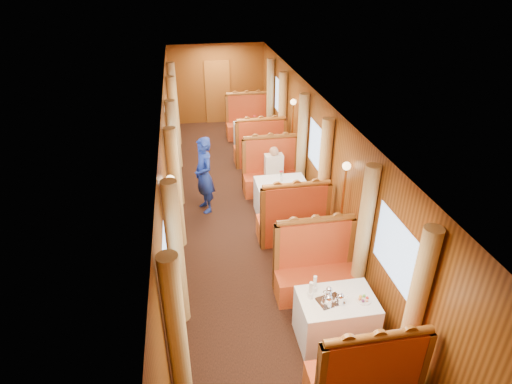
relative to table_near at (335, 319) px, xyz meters
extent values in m
cube|color=#915721|center=(-0.75, 9.47, 0.62)|extent=(0.80, 0.04, 2.00)
cube|color=white|center=(0.00, 0.00, 0.00)|extent=(1.05, 0.72, 0.75)
cube|color=#A82012|center=(0.00, -1.17, 0.48)|extent=(1.30, 0.12, 0.80)
cylinder|color=#915721|center=(0.00, -1.17, 0.92)|extent=(1.23, 0.10, 0.10)
cube|color=#A82012|center=(0.00, 0.95, -0.15)|extent=(1.30, 0.55, 0.45)
cube|color=#A82012|center=(0.00, 1.17, 0.48)|extent=(1.30, 0.12, 0.80)
cylinder|color=#915721|center=(0.00, 1.17, 0.92)|extent=(1.23, 0.10, 0.10)
cube|color=white|center=(0.00, 3.50, 0.00)|extent=(1.05, 0.72, 0.75)
cube|color=#A82012|center=(0.00, 2.55, -0.15)|extent=(1.30, 0.55, 0.45)
cube|color=#A82012|center=(0.00, 2.33, 0.48)|extent=(1.30, 0.12, 0.80)
cylinder|color=#915721|center=(0.00, 2.33, 0.92)|extent=(1.23, 0.10, 0.10)
cube|color=#A82012|center=(0.00, 4.45, -0.15)|extent=(1.30, 0.55, 0.45)
cube|color=#A82012|center=(0.00, 4.67, 0.48)|extent=(1.30, 0.12, 0.80)
cylinder|color=#915721|center=(0.00, 4.67, 0.92)|extent=(1.23, 0.10, 0.10)
cube|color=white|center=(0.00, 7.00, 0.00)|extent=(1.05, 0.72, 0.75)
cube|color=#A82012|center=(0.00, 6.05, -0.15)|extent=(1.30, 0.55, 0.45)
cube|color=#A82012|center=(0.00, 5.83, 0.48)|extent=(1.30, 0.12, 0.80)
cylinder|color=#915721|center=(0.00, 5.83, 0.92)|extent=(1.23, 0.10, 0.10)
cube|color=#A82012|center=(0.00, 7.95, -0.15)|extent=(1.30, 0.55, 0.45)
cube|color=#A82012|center=(0.00, 8.16, 0.48)|extent=(1.30, 0.12, 0.80)
cylinder|color=#915721|center=(0.00, 8.16, 0.92)|extent=(1.23, 0.10, 0.10)
cube|color=silver|center=(-0.13, -0.03, 0.38)|extent=(0.39, 0.33, 0.01)
cylinder|color=white|center=(0.33, -0.08, 0.38)|extent=(0.21, 0.21, 0.01)
cylinder|color=white|center=(-0.37, 0.09, 0.42)|extent=(0.08, 0.08, 0.08)
cylinder|color=white|center=(-0.37, 0.09, 0.55)|extent=(0.05, 0.05, 0.18)
cylinder|color=white|center=(-0.28, 0.20, 0.42)|extent=(0.08, 0.08, 0.08)
cylinder|color=white|center=(-0.28, 0.20, 0.55)|extent=(0.05, 0.05, 0.18)
cylinder|color=silver|center=(0.00, 3.52, 0.45)|extent=(0.06, 0.06, 0.14)
cylinder|color=silver|center=(0.03, 7.00, 0.45)|extent=(0.06, 0.06, 0.14)
cylinder|color=#DAB86F|center=(-2.13, -0.78, 0.80)|extent=(0.22, 0.22, 2.35)
cylinder|color=#DAB86F|center=(-2.13, 0.78, 0.80)|extent=(0.22, 0.22, 2.35)
cylinder|color=#DAB86F|center=(0.63, -0.78, 0.80)|extent=(0.22, 0.22, 2.35)
cylinder|color=#DAB86F|center=(0.63, 0.78, 0.80)|extent=(0.22, 0.22, 2.35)
cylinder|color=#DAB86F|center=(-2.13, 2.72, 0.80)|extent=(0.22, 0.22, 2.35)
cylinder|color=#DAB86F|center=(-2.13, 4.28, 0.80)|extent=(0.22, 0.22, 2.35)
cylinder|color=#DAB86F|center=(0.63, 2.72, 0.80)|extent=(0.22, 0.22, 2.35)
cylinder|color=#DAB86F|center=(0.63, 4.28, 0.80)|extent=(0.22, 0.22, 2.35)
cylinder|color=#DAB86F|center=(-2.13, 6.22, 0.80)|extent=(0.22, 0.22, 2.35)
cylinder|color=#DAB86F|center=(-2.13, 7.78, 0.80)|extent=(0.22, 0.22, 2.35)
cylinder|color=#DAB86F|center=(0.63, 6.22, 0.80)|extent=(0.22, 0.22, 2.35)
cylinder|color=#DAB86F|center=(0.63, 7.78, 0.80)|extent=(0.22, 0.22, 2.35)
cylinder|color=#BF8C3F|center=(-2.15, 1.75, 0.55)|extent=(0.04, 0.04, 1.85)
sphere|color=#FFD18C|center=(-2.15, 1.75, 1.50)|extent=(0.14, 0.14, 0.14)
cylinder|color=#BF8C3F|center=(0.65, 1.75, 0.55)|extent=(0.04, 0.04, 1.85)
sphere|color=#FFD18C|center=(0.65, 1.75, 1.50)|extent=(0.14, 0.14, 0.14)
cylinder|color=#BF8C3F|center=(-2.15, 5.25, 0.55)|extent=(0.04, 0.04, 1.85)
sphere|color=#FFD18C|center=(-2.15, 5.25, 1.50)|extent=(0.14, 0.14, 0.14)
cylinder|color=#BF8C3F|center=(0.65, 5.25, 0.55)|extent=(0.04, 0.04, 1.85)
sphere|color=#FFD18C|center=(0.65, 5.25, 1.50)|extent=(0.14, 0.14, 0.14)
imported|color=navy|center=(-1.56, 3.92, 0.45)|extent=(0.57, 0.70, 1.66)
cube|color=beige|center=(0.00, 4.26, 0.38)|extent=(0.40, 0.24, 0.55)
sphere|color=tan|center=(0.00, 4.26, 0.74)|extent=(0.20, 0.20, 0.20)
cube|color=beige|center=(0.00, 4.09, 0.15)|extent=(0.36, 0.30, 0.14)
camera|label=1|loc=(-1.85, -4.13, 4.47)|focal=30.00mm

